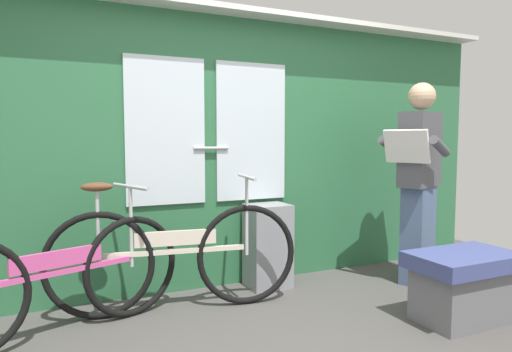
# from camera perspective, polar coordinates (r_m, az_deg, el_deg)

# --- Properties ---
(ground_plane) EXTENTS (5.97, 3.99, 0.04)m
(ground_plane) POSITION_cam_1_polar(r_m,az_deg,el_deg) (2.88, 6.49, -20.05)
(ground_plane) COLOR #474442
(train_door_wall) EXTENTS (4.97, 0.28, 2.18)m
(train_door_wall) POSITION_cam_1_polar(r_m,az_deg,el_deg) (3.68, -3.10, 3.98)
(train_door_wall) COLOR #2D6B42
(train_door_wall) RESTS_ON ground_plane
(bicycle_near_door) EXTENTS (1.70, 0.44, 0.93)m
(bicycle_near_door) POSITION_cam_1_polar(r_m,az_deg,el_deg) (3.20, -10.10, -9.90)
(bicycle_near_door) COLOR black
(bicycle_near_door) RESTS_ON ground_plane
(bicycle_leaning_behind) EXTENTS (1.56, 0.66, 0.88)m
(bicycle_leaning_behind) POSITION_cam_1_polar(r_m,az_deg,el_deg) (2.99, -23.69, -11.67)
(bicycle_leaning_behind) COLOR black
(bicycle_leaning_behind) RESTS_ON ground_plane
(passenger_reading_newspaper) EXTENTS (0.62, 0.56, 1.63)m
(passenger_reading_newspaper) POSITION_cam_1_polar(r_m,az_deg,el_deg) (3.92, 19.70, -0.32)
(passenger_reading_newspaper) COLOR slate
(passenger_reading_newspaper) RESTS_ON ground_plane
(trash_bin_by_wall) EXTENTS (0.33, 0.28, 0.66)m
(trash_bin_by_wall) POSITION_cam_1_polar(r_m,az_deg,el_deg) (3.68, 1.48, -8.70)
(trash_bin_by_wall) COLOR gray
(trash_bin_by_wall) RESTS_ON ground_plane
(bench_seat_corner) EXTENTS (0.70, 0.44, 0.45)m
(bench_seat_corner) POSITION_cam_1_polar(r_m,az_deg,el_deg) (3.32, 24.51, -12.27)
(bench_seat_corner) COLOR #3D477F
(bench_seat_corner) RESTS_ON ground_plane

